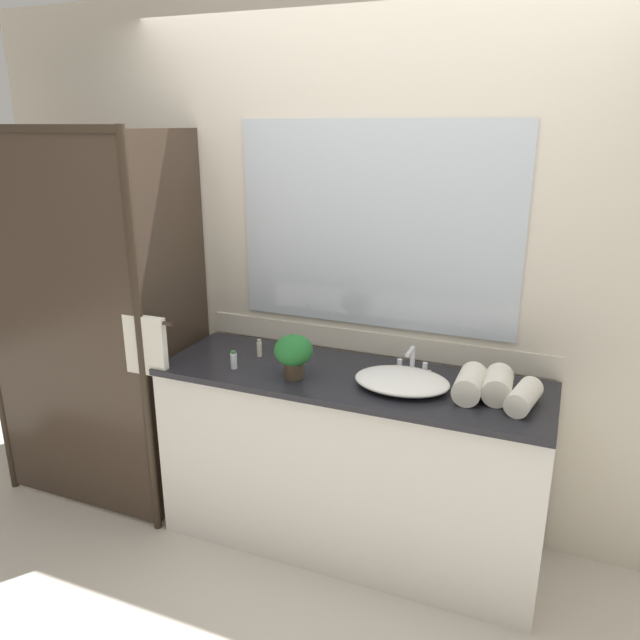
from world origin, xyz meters
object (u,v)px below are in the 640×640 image
Objects in this scene: rolled_towel_middle at (498,385)px; rolled_towel_far_edge at (470,384)px; amenity_bottle_lotion at (259,348)px; amenity_bottle_shampoo at (234,360)px; faucet at (412,365)px; potted_plant at (293,353)px; rolled_towel_near_edge at (524,397)px; sink_basin at (402,381)px.

rolled_towel_middle is 0.93× the size of rolled_towel_far_edge.
amenity_bottle_shampoo is at bearing -101.10° from amenity_bottle_lotion.
potted_plant is at bearing -152.23° from faucet.
potted_plant is 0.89× the size of rolled_towel_far_edge.
amenity_bottle_lotion is at bearing -174.19° from faucet.
rolled_towel_near_edge is at bearing -4.89° from amenity_bottle_lotion.
faucet reaches higher than sink_basin.
potted_plant reaches higher than amenity_bottle_lotion.
faucet is 1.93× the size of amenity_bottle_shampoo.
faucet is 0.55m from potted_plant.
sink_basin is 0.17m from faucet.
amenity_bottle_shampoo is 1.30m from rolled_towel_near_edge.
faucet is 0.54m from rolled_towel_near_edge.
amenity_bottle_shampoo is 0.39× the size of rolled_towel_near_edge.
amenity_bottle_shampoo is at bearing -178.30° from potted_plant.
rolled_towel_near_edge is at bearing -6.98° from rolled_towel_far_edge.
faucet is at bearing 160.11° from rolled_towel_near_edge.
rolled_towel_middle is at bearing 16.51° from rolled_towel_far_edge.
sink_basin is at bearing 9.86° from potted_plant.
faucet is at bearing 27.77° from potted_plant.
rolled_towel_near_edge is 0.13m from rolled_towel_middle.
potted_plant reaches higher than rolled_towel_middle.
potted_plant reaches higher than sink_basin.
amenity_bottle_shampoo is (-0.31, -0.01, -0.08)m from potted_plant.
potted_plant is 2.30× the size of amenity_bottle_shampoo.
faucet reaches higher than rolled_towel_near_edge.
rolled_towel_far_edge reaches higher than rolled_towel_near_edge.
sink_basin is 0.79m from amenity_bottle_shampoo.
rolled_towel_near_edge reaches higher than sink_basin.
rolled_towel_far_edge is (-0.22, 0.03, 0.01)m from rolled_towel_near_edge.
rolled_towel_far_edge is (0.77, 0.10, -0.06)m from potted_plant.
amenity_bottle_shampoo is at bearing -176.52° from rolled_towel_near_edge.
amenity_bottle_lotion is 1.26m from rolled_towel_near_edge.
faucet is (0.00, 0.17, 0.01)m from sink_basin.
amenity_bottle_shampoo is at bearing -161.55° from faucet.
amenity_bottle_lotion is 0.39× the size of rolled_towel_near_edge.
potted_plant is 0.32m from amenity_bottle_shampoo.
rolled_towel_middle reaches higher than rolled_towel_far_edge.
sink_basin is 0.76m from amenity_bottle_lotion.
rolled_towel_middle reaches higher than amenity_bottle_shampoo.
sink_basin is 1.84× the size of rolled_towel_far_edge.
sink_basin is 0.50m from potted_plant.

